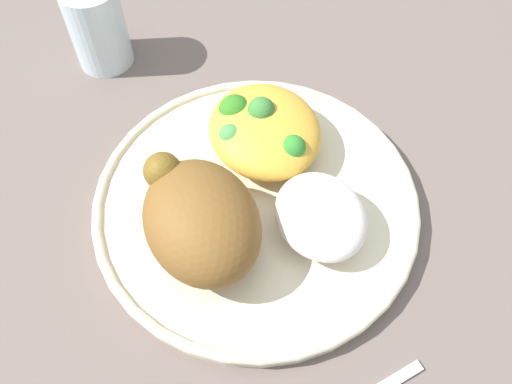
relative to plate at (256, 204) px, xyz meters
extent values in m
plane|color=#665751|center=(0.00, 0.00, -0.01)|extent=(2.00, 2.00, 0.00)
cylinder|color=beige|center=(0.00, 0.00, 0.00)|extent=(0.27, 0.27, 0.01)
torus|color=beige|center=(0.00, 0.00, 0.00)|extent=(0.28, 0.28, 0.01)
ellipsoid|color=brown|center=(-0.02, 0.05, 0.04)|extent=(0.11, 0.09, 0.07)
sphere|color=brown|center=(0.03, 0.07, 0.05)|extent=(0.03, 0.03, 0.03)
ellipsoid|color=white|center=(-0.05, -0.04, 0.03)|extent=(0.08, 0.07, 0.04)
ellipsoid|color=gold|center=(0.05, -0.03, 0.03)|extent=(0.11, 0.10, 0.04)
sphere|color=#317820|center=(0.07, -0.01, 0.04)|extent=(0.03, 0.03, 0.03)
sphere|color=#3A7C36|center=(0.06, -0.03, 0.04)|extent=(0.02, 0.02, 0.02)
sphere|color=#31832B|center=(0.02, -0.04, 0.04)|extent=(0.02, 0.02, 0.02)
sphere|color=#488E46|center=(0.05, 0.00, 0.03)|extent=(0.02, 0.02, 0.02)
sphere|color=#246C21|center=(0.03, -0.03, 0.04)|extent=(0.02, 0.02, 0.02)
cylinder|color=silver|center=(0.23, 0.07, 0.03)|extent=(0.06, 0.06, 0.09)
camera|label=1|loc=(-0.22, 0.10, 0.40)|focal=38.82mm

